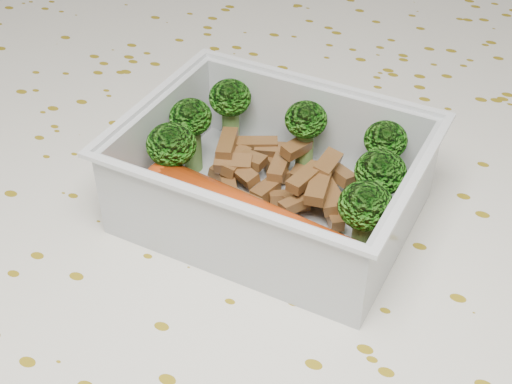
% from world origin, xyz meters
% --- Properties ---
extents(dining_table, '(1.40, 0.90, 0.75)m').
position_xyz_m(dining_table, '(0.00, 0.00, 0.67)').
color(dining_table, brown).
rests_on(dining_table, ground).
extents(tablecloth, '(1.46, 0.96, 0.19)m').
position_xyz_m(tablecloth, '(0.00, 0.00, 0.72)').
color(tablecloth, silver).
rests_on(tablecloth, dining_table).
extents(lunch_container, '(0.19, 0.15, 0.06)m').
position_xyz_m(lunch_container, '(0.01, 0.02, 0.78)').
color(lunch_container, silver).
rests_on(lunch_container, tablecloth).
extents(broccoli_florets, '(0.16, 0.10, 0.06)m').
position_xyz_m(broccoli_florets, '(0.01, 0.04, 0.80)').
color(broccoli_florets, '#608C3F').
rests_on(broccoli_florets, lunch_container).
extents(meat_pile, '(0.11, 0.07, 0.03)m').
position_xyz_m(meat_pile, '(0.01, 0.04, 0.77)').
color(meat_pile, brown).
rests_on(meat_pile, lunch_container).
extents(sausage, '(0.16, 0.05, 0.03)m').
position_xyz_m(sausage, '(0.01, -0.02, 0.78)').
color(sausage, '#B1380D').
rests_on(sausage, lunch_container).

